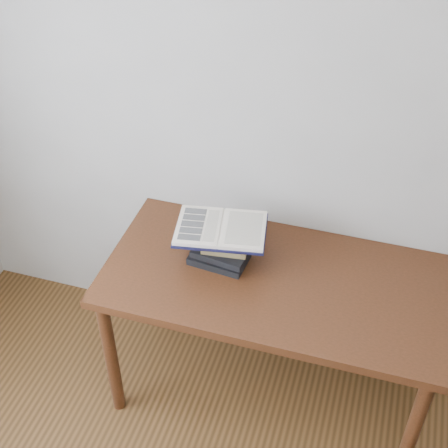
% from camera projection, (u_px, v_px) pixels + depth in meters
% --- Properties ---
extents(room_shell, '(3.54, 3.54, 2.62)m').
position_uv_depth(room_shell, '(82.00, 448.00, 1.12)').
color(room_shell, '#B4B2AB').
rests_on(room_shell, ground).
extents(desk, '(1.46, 0.73, 0.78)m').
position_uv_depth(desk, '(273.00, 293.00, 2.71)').
color(desk, '#4D2413').
rests_on(desk, ground).
extents(book_stack, '(0.28, 0.21, 0.15)m').
position_uv_depth(book_stack, '(223.00, 249.00, 2.68)').
color(book_stack, black).
rests_on(book_stack, desk).
extents(open_book, '(0.43, 0.33, 0.03)m').
position_uv_depth(open_book, '(221.00, 229.00, 2.65)').
color(open_book, black).
rests_on(open_book, book_stack).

